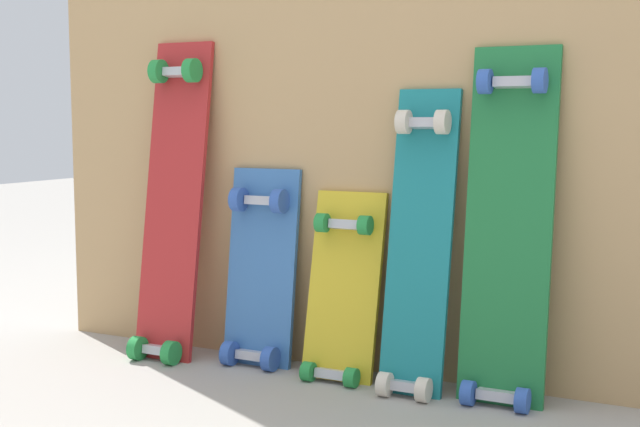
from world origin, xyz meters
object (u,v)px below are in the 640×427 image
Objects in this scene: skateboard_red at (172,211)px; skateboard_blue at (260,278)px; skateboard_yellow at (342,299)px; skateboard_green at (507,239)px; skateboard_teal at (418,254)px.

skateboard_blue is (0.27, 0.03, -0.18)m from skateboard_red.
skateboard_yellow is 0.47m from skateboard_green.
skateboard_red reaches higher than skateboard_yellow.
skateboard_red is 0.57m from skateboard_yellow.
skateboard_green is at bearing 1.21° from skateboard_red.
skateboard_yellow is at bearing 1.69° from skateboard_red.
skateboard_blue is at bearing 176.25° from skateboard_teal.
skateboard_yellow is 0.68× the size of skateboard_teal.
skateboard_teal is at bearing -175.41° from skateboard_green.
skateboard_red is 1.71× the size of skateboard_yellow.
skateboard_teal reaches higher than skateboard_yellow.
skateboard_green reaches higher than skateboard_teal.
skateboard_green is (0.22, 0.02, 0.05)m from skateboard_teal.
skateboard_blue is 0.74× the size of skateboard_teal.
skateboard_yellow is 0.25m from skateboard_teal.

